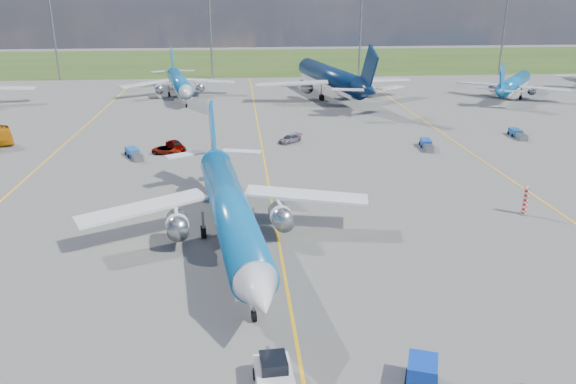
{
  "coord_description": "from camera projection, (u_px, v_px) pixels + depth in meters",
  "views": [
    {
      "loc": [
        -3.39,
        -43.98,
        21.84
      ],
      "look_at": [
        1.09,
        5.91,
        4.0
      ],
      "focal_mm": 35.0,
      "sensor_mm": 36.0,
      "label": 1
    }
  ],
  "objects": [
    {
      "name": "grass_strip",
      "position": [
        247.0,
        61.0,
        189.61
      ],
      "size": [
        400.0,
        80.0,
        0.01
      ],
      "primitive_type": "cube",
      "color": "#2D4719",
      "rests_on": "ground"
    },
    {
      "name": "warning_post",
      "position": [
        525.0,
        201.0,
        58.07
      ],
      "size": [
        0.5,
        0.5,
        3.0
      ],
      "primitive_type": "cylinder",
      "color": "red",
      "rests_on": "ground"
    },
    {
      "name": "floodlight_masts",
      "position": [
        286.0,
        30.0,
        148.71
      ],
      "size": [
        202.2,
        0.5,
        22.7
      ],
      "color": "slate",
      "rests_on": "ground"
    },
    {
      "name": "uld_container",
      "position": [
        422.0,
        373.0,
        32.81
      ],
      "size": [
        2.32,
        2.57,
        1.69
      ],
      "primitive_type": "cube",
      "rotation": [
        0.0,
        0.0,
        -0.36
      ],
      "color": "#0C37B3",
      "rests_on": "ground"
    },
    {
      "name": "bg_jet_n",
      "position": [
        330.0,
        97.0,
        123.96
      ],
      "size": [
        44.97,
        54.32,
        12.72
      ],
      "primitive_type": null,
      "rotation": [
        0.0,
        0.0,
        3.32
      ],
      "color": "#071C3D",
      "rests_on": "ground"
    },
    {
      "name": "baggage_tug_c",
      "position": [
        134.0,
        154.0,
        78.54
      ],
      "size": [
        3.26,
        5.16,
        1.13
      ],
      "rotation": [
        0.0,
        0.0,
        0.41
      ],
      "color": "#1A53A0",
      "rests_on": "ground"
    },
    {
      "name": "bg_jet_ne",
      "position": [
        512.0,
        97.0,
        124.37
      ],
      "size": [
        40.1,
        41.78,
        8.7
      ],
      "primitive_type": null,
      "rotation": [
        0.0,
        0.0,
        2.51
      ],
      "color": "#0B60A4",
      "rests_on": "ground"
    },
    {
      "name": "baggage_tug_w",
      "position": [
        427.0,
        145.0,
        83.14
      ],
      "size": [
        2.06,
        5.12,
        1.12
      ],
      "rotation": [
        0.0,
        0.0,
        -0.15
      ],
      "color": "#19439B",
      "rests_on": "ground"
    },
    {
      "name": "service_car_a",
      "position": [
        176.0,
        145.0,
        82.02
      ],
      "size": [
        3.66,
        4.71,
        1.5
      ],
      "primitive_type": "imported",
      "rotation": [
        0.0,
        0.0,
        0.5
      ],
      "color": "#999999",
      "rests_on": "ground"
    },
    {
      "name": "taxiway_lines",
      "position": [
        267.0,
        166.0,
        74.88
      ],
      "size": [
        60.25,
        160.0,
        0.02
      ],
      "color": "yellow",
      "rests_on": "ground"
    },
    {
      "name": "service_car_c",
      "position": [
        290.0,
        139.0,
        86.31
      ],
      "size": [
        4.23,
        4.03,
        1.21
      ],
      "primitive_type": "imported",
      "rotation": [
        0.0,
        0.0,
        -0.84
      ],
      "color": "#999999",
      "rests_on": "ground"
    },
    {
      "name": "baggage_tug_e",
      "position": [
        517.0,
        134.0,
        89.56
      ],
      "size": [
        1.69,
        5.06,
        1.12
      ],
      "rotation": [
        0.0,
        0.0,
        -0.07
      ],
      "color": "navy",
      "rests_on": "ground"
    },
    {
      "name": "ground",
      "position": [
        282.0,
        258.0,
        48.88
      ],
      "size": [
        400.0,
        400.0,
        0.0
      ],
      "primitive_type": "plane",
      "color": "#535350",
      "rests_on": "ground"
    },
    {
      "name": "pushback_tug",
      "position": [
        275.0,
        379.0,
        32.36
      ],
      "size": [
        2.38,
        5.77,
        1.94
      ],
      "rotation": [
        0.0,
        0.0,
        0.06
      ],
      "color": "silver",
      "rests_on": "ground"
    },
    {
      "name": "bg_jet_nnw",
      "position": [
        180.0,
        98.0,
        123.55
      ],
      "size": [
        33.54,
        40.28,
        9.36
      ],
      "primitive_type": null,
      "rotation": [
        0.0,
        0.0,
        0.19
      ],
      "color": "#0B60A4",
      "rests_on": "ground"
    },
    {
      "name": "main_airliner",
      "position": [
        232.0,
        245.0,
        51.34
      ],
      "size": [
        33.94,
        41.88,
        10.08
      ],
      "primitive_type": null,
      "rotation": [
        0.0,
        0.0,
        0.13
      ],
      "color": "#0B60A4",
      "rests_on": "ground"
    },
    {
      "name": "service_car_b",
      "position": [
        167.0,
        150.0,
        80.06
      ],
      "size": [
        4.53,
        3.15,
        1.15
      ],
      "primitive_type": "imported",
      "rotation": [
        0.0,
        0.0,
        1.24
      ],
      "color": "#999999",
      "rests_on": "ground"
    }
  ]
}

